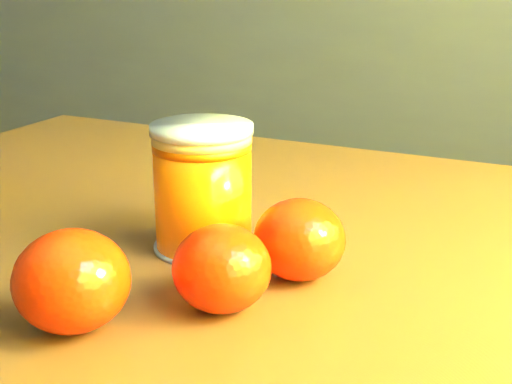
% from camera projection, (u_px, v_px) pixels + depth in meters
% --- Properties ---
extents(kitchen_counter, '(3.15, 0.60, 0.90)m').
position_uv_depth(kitchen_counter, '(150.00, 133.00, 2.23)').
color(kitchen_counter, '#46474B').
rests_on(kitchen_counter, ground).
extents(table, '(1.01, 0.71, 0.75)m').
position_uv_depth(table, '(282.00, 375.00, 0.57)').
color(table, brown).
rests_on(table, ground).
extents(juice_glass, '(0.08, 0.08, 0.10)m').
position_uv_depth(juice_glass, '(203.00, 188.00, 0.55)').
color(juice_glass, '#E85A04').
rests_on(juice_glass, table).
extents(orange_front, '(0.07, 0.07, 0.06)m').
position_uv_depth(orange_front, '(222.00, 268.00, 0.46)').
color(orange_front, '#FF2A05').
rests_on(orange_front, table).
extents(orange_back, '(0.09, 0.09, 0.06)m').
position_uv_depth(orange_back, '(300.00, 239.00, 0.50)').
color(orange_back, '#FF2A05').
rests_on(orange_back, table).
extents(orange_extra, '(0.09, 0.09, 0.06)m').
position_uv_depth(orange_extra, '(72.00, 281.00, 0.43)').
color(orange_extra, '#FF2A05').
rests_on(orange_extra, table).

